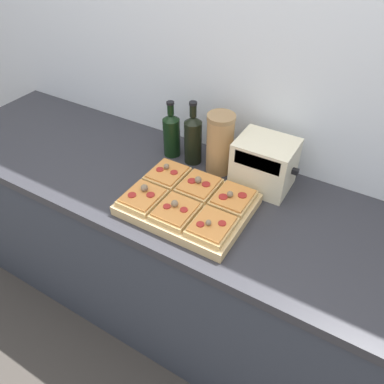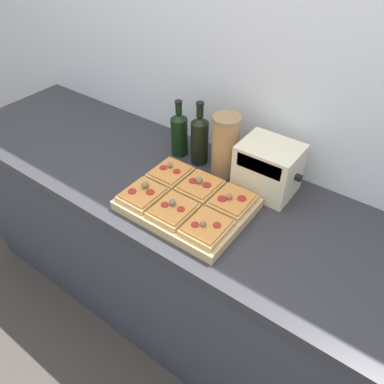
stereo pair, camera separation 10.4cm
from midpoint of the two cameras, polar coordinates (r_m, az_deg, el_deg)
ground_plane at (r=2.05m, az=-2.71°, el=-25.19°), size 12.00×12.00×0.00m
wall_back at (r=1.56m, az=11.96°, el=16.18°), size 6.00×0.06×2.50m
kitchen_counter at (r=1.80m, az=3.28°, el=-11.55°), size 2.63×0.67×0.90m
cutting_board at (r=1.40m, az=1.40°, el=-1.94°), size 0.46×0.35×0.04m
pizza_slice_back_left at (r=1.50m, az=-1.32°, el=2.95°), size 0.14×0.16×0.05m
pizza_slice_back_center at (r=1.43m, az=3.33°, el=0.87°), size 0.14×0.16×0.05m
pizza_slice_back_right at (r=1.38m, az=8.36°, el=-1.41°), size 0.14×0.16×0.05m
pizza_slice_front_left at (r=1.40m, az=-5.41°, el=-0.35°), size 0.14×0.16×0.06m
pizza_slice_front_center at (r=1.33m, az=-0.64°, el=-2.78°), size 0.14×0.16×0.05m
pizza_slice_front_right at (r=1.27m, az=4.66°, el=-5.44°), size 0.14×0.16×0.05m
olive_oil_bottle at (r=1.65m, az=-0.12°, el=8.95°), size 0.07×0.07×0.26m
wine_bottle at (r=1.59m, az=3.06°, el=8.09°), size 0.08×0.08×0.28m
grain_jar_tall at (r=1.53m, az=7.04°, el=7.02°), size 0.11×0.11×0.26m
toaster_oven at (r=1.48m, az=13.48°, el=3.49°), size 0.25×0.18×0.20m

